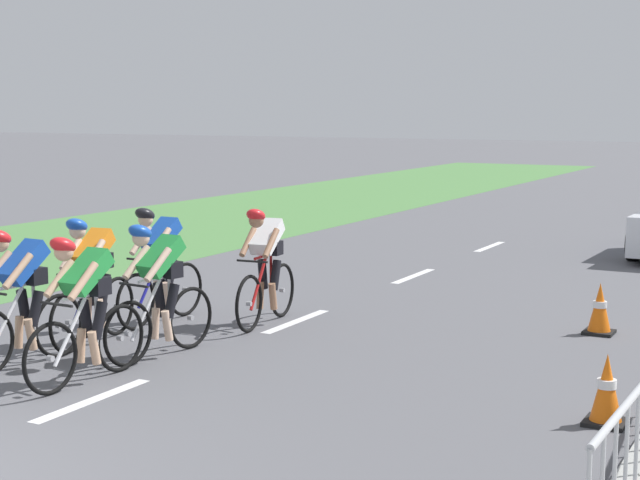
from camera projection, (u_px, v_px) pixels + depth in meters
grass_verge at (152, 229)px, 22.90m from camera, size 7.00×60.00×0.01m
lane_markings_centre at (296, 321)px, 13.04m from camera, size 0.14×17.60×0.01m
cyclist_lead at (21, 296)px, 10.62m from camera, size 0.44×1.72×1.56m
cyclist_second at (84, 307)px, 10.02m from camera, size 0.43×1.72×1.56m
cyclist_third at (92, 279)px, 11.69m from camera, size 0.45×1.72×1.56m
cyclist_fourth at (158, 288)px, 11.05m from camera, size 0.45×1.72×1.56m
cyclist_fifth at (159, 263)px, 12.85m from camera, size 0.43×1.72×1.56m
cyclist_sixth at (265, 264)px, 12.75m from camera, size 0.45×1.72×1.56m
crowd_barrier_front at (635, 477)px, 5.79m from camera, size 0.54×2.32×1.07m
traffic_cone_near at (607, 390)px, 8.76m from camera, size 0.36×0.36×0.64m
traffic_cone_mid at (600, 309)px, 12.29m from camera, size 0.36×0.36×0.64m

